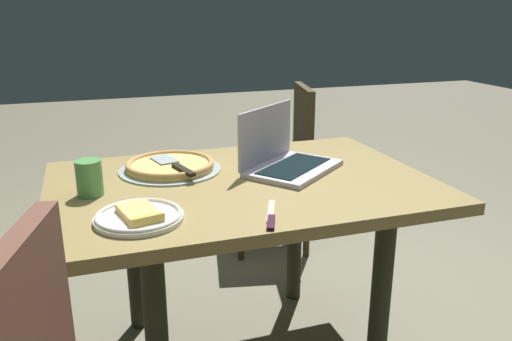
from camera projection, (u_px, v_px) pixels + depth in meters
dining_table at (242, 206)px, 1.72m from camera, size 1.24×0.84×0.70m
laptop at (285, 158)px, 1.79m from camera, size 0.41×0.39×0.22m
pizza_plate at (139, 216)px, 1.37m from camera, size 0.24×0.24×0.04m
pizza_tray at (170, 166)px, 1.79m from camera, size 0.36×0.36×0.04m
table_knife at (272, 217)px, 1.39m from camera, size 0.10×0.20×0.01m
drink_cup at (89, 178)px, 1.54m from camera, size 0.08×0.08×0.11m
chair_far at (282, 154)px, 2.69m from camera, size 0.45×0.45×0.86m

